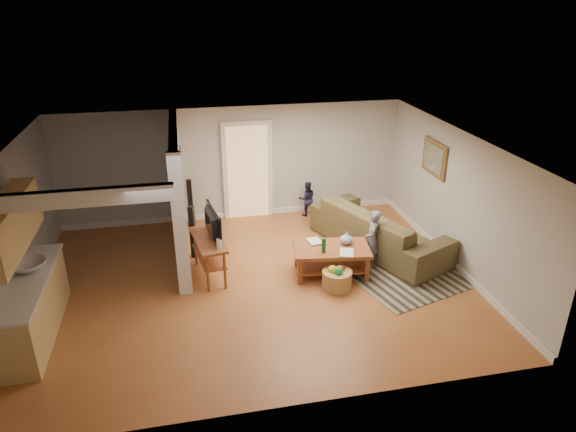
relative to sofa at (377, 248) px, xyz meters
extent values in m
plane|color=#9B5027|center=(-2.60, -0.81, 0.00)|extent=(7.50, 7.50, 0.00)
cube|color=#BCB8B4|center=(-2.60, 2.19, 1.25)|extent=(7.50, 0.04, 2.50)
cube|color=#BCB8B4|center=(-6.35, -0.81, 1.25)|extent=(0.04, 6.00, 2.50)
cube|color=#BCB8B4|center=(1.15, -0.81, 1.25)|extent=(0.04, 6.00, 2.50)
cube|color=white|center=(-2.60, -0.81, 2.50)|extent=(7.50, 6.00, 0.04)
cube|color=#BCB8B4|center=(-3.80, 0.64, 1.25)|extent=(0.15, 3.10, 2.50)
cube|color=white|center=(-3.80, -0.91, 1.25)|extent=(0.22, 0.10, 2.50)
cube|color=white|center=(-2.60, 2.16, 0.06)|extent=(7.50, 0.04, 0.12)
cube|color=white|center=(1.12, -0.81, 0.06)|extent=(0.04, 6.00, 0.12)
cube|color=#D8B272|center=(-2.30, 2.13, 1.05)|extent=(0.90, 0.06, 2.10)
cube|color=tan|center=(-6.03, -1.61, 0.45)|extent=(0.60, 2.20, 0.90)
cube|color=beige|center=(-6.03, -1.61, 0.92)|extent=(0.64, 2.24, 0.05)
cube|color=tan|center=(-6.05, -1.61, 1.80)|extent=(0.35, 2.00, 0.70)
imported|color=silver|center=(-6.03, -1.31, 0.94)|extent=(0.54, 0.54, 0.19)
cube|color=#332516|center=(-3.71, -0.01, 1.85)|extent=(0.03, 0.40, 0.34)
cube|color=#332516|center=(-3.71, 0.49, 1.85)|extent=(0.03, 0.40, 0.34)
cube|color=#332516|center=(-3.71, 0.99, 1.85)|extent=(0.03, 0.40, 0.34)
cube|color=brown|center=(1.11, 0.19, 1.75)|extent=(0.04, 0.90, 0.68)
cube|color=black|center=(0.40, -1.02, 0.01)|extent=(2.95, 2.50, 0.01)
imported|color=#423E21|center=(0.00, 0.00, 0.00)|extent=(2.26, 3.17, 0.86)
cube|color=brown|center=(-1.20, -0.77, 0.49)|extent=(1.45, 0.97, 0.07)
cube|color=silver|center=(-1.20, -0.77, 0.50)|extent=(0.90, 0.59, 0.02)
cube|color=brown|center=(-1.20, -0.77, 0.17)|extent=(1.32, 0.84, 0.03)
cube|color=brown|center=(-1.83, -0.99, 0.25)|extent=(0.09, 0.09, 0.49)
cube|color=brown|center=(-0.65, -1.16, 0.25)|extent=(0.09, 0.09, 0.49)
cube|color=brown|center=(-1.74, -0.37, 0.25)|extent=(0.09, 0.09, 0.49)
cube|color=brown|center=(-0.56, -0.54, 0.25)|extent=(0.09, 0.09, 0.49)
imported|color=#284496|center=(-0.90, -0.67, 0.53)|extent=(0.26, 0.26, 0.24)
cylinder|color=#125020|center=(-1.39, -0.91, 0.66)|extent=(0.07, 0.07, 0.27)
imported|color=#998C4C|center=(-1.56, -0.51, 0.53)|extent=(0.26, 0.32, 0.03)
imported|color=#66594C|center=(-1.12, -1.01, 0.53)|extent=(0.33, 0.39, 0.02)
cube|color=brown|center=(-3.35, -0.41, 0.72)|extent=(0.62, 1.24, 0.05)
cube|color=brown|center=(-3.35, -0.41, 0.40)|extent=(0.56, 1.14, 0.03)
cylinder|color=brown|center=(-3.42, -0.94, 0.37)|extent=(0.05, 0.05, 0.73)
cylinder|color=brown|center=(-3.58, 0.08, 0.37)|extent=(0.05, 0.05, 0.73)
cylinder|color=brown|center=(-3.12, -0.90, 0.37)|extent=(0.05, 0.05, 0.73)
cylinder|color=brown|center=(-3.28, 0.12, 0.37)|extent=(0.05, 0.05, 0.73)
imported|color=black|center=(-3.33, -0.41, 0.75)|extent=(0.27, 0.97, 0.55)
cylinder|color=white|center=(-3.18, -0.84, 0.84)|extent=(0.10, 0.10, 0.18)
cube|color=black|center=(-3.60, 0.39, 0.53)|extent=(0.14, 0.14, 1.05)
cube|color=black|center=(-3.60, 1.89, 0.53)|extent=(0.11, 0.11, 1.05)
cylinder|color=#A88849|center=(-1.24, -1.28, 0.17)|extent=(0.52, 0.52, 0.34)
sphere|color=red|center=(-1.18, -1.24, 0.34)|extent=(0.16, 0.16, 0.16)
sphere|color=yellow|center=(-1.32, -1.26, 0.36)|extent=(0.16, 0.16, 0.16)
sphere|color=green|center=(-1.24, -1.35, 0.38)|extent=(0.16, 0.16, 0.16)
imported|color=slate|center=(-0.39, -0.66, 0.00)|extent=(0.40, 0.48, 1.12)
imported|color=#1B1B3A|center=(-1.00, 1.89, 0.00)|extent=(0.40, 0.31, 0.81)
camera|label=1|loc=(-3.63, -8.58, 4.74)|focal=32.00mm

